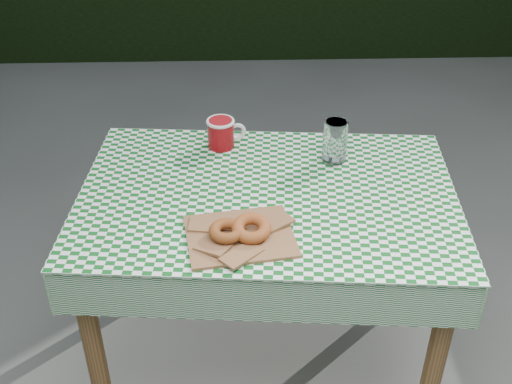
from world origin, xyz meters
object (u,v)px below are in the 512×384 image
(coffee_mug, at_px, (221,133))
(drinking_glass, at_px, (335,141))
(paper_bag, at_px, (240,235))
(table, at_px, (266,286))

(coffee_mug, relative_size, drinking_glass, 1.24)
(paper_bag, distance_m, coffee_mug, 0.51)
(coffee_mug, bearing_deg, drinking_glass, -26.09)
(paper_bag, relative_size, coffee_mug, 1.65)
(paper_bag, height_order, coffee_mug, coffee_mug)
(table, xyz_separation_m, drinking_glass, (0.23, 0.19, 0.45))
(table, relative_size, coffee_mug, 6.36)
(table, distance_m, paper_bag, 0.45)
(coffee_mug, bearing_deg, paper_bag, -94.08)
(coffee_mug, bearing_deg, table, -74.20)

